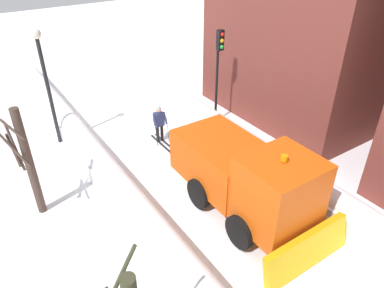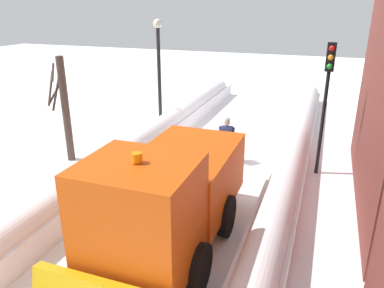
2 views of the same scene
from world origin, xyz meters
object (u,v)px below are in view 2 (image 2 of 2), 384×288
(plow_truck, at_px, (168,197))
(traffic_light_pole, at_px, (327,85))
(skier, at_px, (227,138))
(street_lamp, at_px, (159,63))
(bare_tree_near, at_px, (65,108))

(plow_truck, xyz_separation_m, traffic_light_pole, (-3.20, -5.83, 1.72))
(skier, distance_m, traffic_light_pole, 3.97)
(plow_truck, distance_m, street_lamp, 9.32)
(plow_truck, height_order, bare_tree_near, bare_tree_near)
(plow_truck, height_order, traffic_light_pole, traffic_light_pole)
(bare_tree_near, bearing_deg, street_lamp, -113.81)
(skier, height_order, traffic_light_pole, traffic_light_pole)
(plow_truck, relative_size, street_lamp, 1.17)
(plow_truck, distance_m, bare_tree_near, 7.09)
(plow_truck, height_order, street_lamp, street_lamp)
(street_lamp, bearing_deg, plow_truck, 115.68)
(plow_truck, relative_size, bare_tree_near, 1.50)
(street_lamp, bearing_deg, traffic_light_pole, 161.37)
(street_lamp, height_order, bare_tree_near, street_lamp)
(skier, distance_m, bare_tree_near, 6.14)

